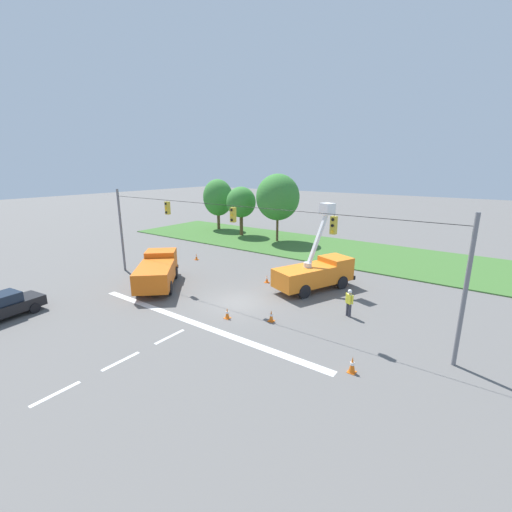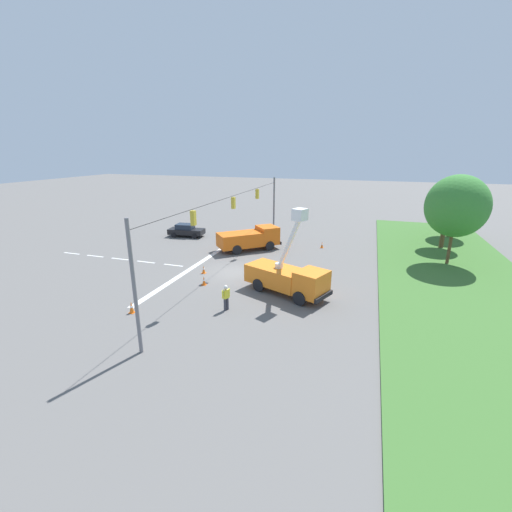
{
  "view_description": "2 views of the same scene",
  "coord_description": "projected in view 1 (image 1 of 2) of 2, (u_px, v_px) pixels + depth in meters",
  "views": [
    {
      "loc": [
        13.78,
        -17.04,
        9.06
      ],
      "look_at": [
        -1.6,
        4.35,
        2.13
      ],
      "focal_mm": 24.0,
      "sensor_mm": 36.0,
      "label": 1
    },
    {
      "loc": [
        26.06,
        10.74,
        10.25
      ],
      "look_at": [
        0.28,
        2.17,
        1.78
      ],
      "focal_mm": 24.0,
      "sensor_mm": 36.0,
      "label": 2
    }
  ],
  "objects": [
    {
      "name": "ground_plane",
      "position": [
        238.0,
        303.0,
        23.46
      ],
      "size": [
        200.0,
        200.0,
        0.0
      ],
      "primitive_type": "plane",
      "color": "#605E5B"
    },
    {
      "name": "grass_verge",
      "position": [
        340.0,
        251.0,
        37.58
      ],
      "size": [
        56.0,
        12.0,
        0.1
      ],
      "primitive_type": "cube",
      "color": "#3D6B2D",
      "rests_on": "ground"
    },
    {
      "name": "lane_markings",
      "position": [
        177.0,
        333.0,
        19.17
      ],
      "size": [
        17.6,
        15.25,
        0.01
      ],
      "color": "silver",
      "rests_on": "ground"
    },
    {
      "name": "signal_gantry",
      "position": [
        237.0,
        239.0,
        22.35
      ],
      "size": [
        26.2,
        0.33,
        7.2
      ],
      "color": "slate",
      "rests_on": "ground"
    },
    {
      "name": "tree_far_west",
      "position": [
        218.0,
        198.0,
        49.38
      ],
      "size": [
        4.58,
        3.91,
        7.29
      ],
      "color": "brown",
      "rests_on": "ground"
    },
    {
      "name": "tree_west",
      "position": [
        241.0,
        202.0,
        44.93
      ],
      "size": [
        3.83,
        3.91,
        6.49
      ],
      "color": "brown",
      "rests_on": "ground"
    },
    {
      "name": "tree_centre",
      "position": [
        278.0,
        197.0,
        40.98
      ],
      "size": [
        5.19,
        5.3,
        8.22
      ],
      "color": "brown",
      "rests_on": "ground"
    },
    {
      "name": "utility_truck_bucket_lift",
      "position": [
        316.0,
        272.0,
        25.74
      ],
      "size": [
        4.55,
        6.83,
        6.46
      ],
      "color": "orange",
      "rests_on": "ground"
    },
    {
      "name": "utility_truck_support_near",
      "position": [
        157.0,
        270.0,
        26.41
      ],
      "size": [
        6.22,
        6.51,
        2.36
      ],
      "color": "orange",
      "rests_on": "ground"
    },
    {
      "name": "sedan_black",
      "position": [
        2.0,
        306.0,
        20.87
      ],
      "size": [
        2.31,
        4.48,
        1.56
      ],
      "color": "black",
      "rests_on": "ground"
    },
    {
      "name": "road_worker",
      "position": [
        349.0,
        301.0,
        21.08
      ],
      "size": [
        0.59,
        0.4,
        1.77
      ],
      "color": "#383842",
      "rests_on": "ground"
    },
    {
      "name": "traffic_cone_foreground_left",
      "position": [
        227.0,
        313.0,
        20.94
      ],
      "size": [
        0.36,
        0.36,
        0.7
      ],
      "color": "orange",
      "rests_on": "ground"
    },
    {
      "name": "traffic_cone_foreground_right",
      "position": [
        196.0,
        257.0,
        34.1
      ],
      "size": [
        0.36,
        0.36,
        0.66
      ],
      "color": "orange",
      "rests_on": "ground"
    },
    {
      "name": "traffic_cone_mid_left",
      "position": [
        352.0,
        365.0,
        15.42
      ],
      "size": [
        0.36,
        0.36,
        0.79
      ],
      "color": "orange",
      "rests_on": "ground"
    },
    {
      "name": "traffic_cone_mid_right",
      "position": [
        271.0,
        316.0,
        20.55
      ],
      "size": [
        0.36,
        0.36,
        0.72
      ],
      "color": "orange",
      "rests_on": "ground"
    },
    {
      "name": "traffic_cone_near_bucket",
      "position": [
        267.0,
        279.0,
        27.44
      ],
      "size": [
        0.36,
        0.36,
        0.61
      ],
      "color": "orange",
      "rests_on": "ground"
    },
    {
      "name": "traffic_cone_lane_edge_a",
      "position": [
        277.0,
        271.0,
        29.06
      ],
      "size": [
        0.36,
        0.36,
        0.8
      ],
      "color": "orange",
      "rests_on": "ground"
    }
  ]
}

